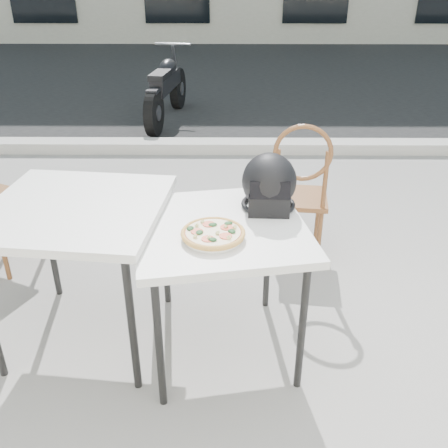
{
  "coord_description": "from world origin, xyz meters",
  "views": [
    {
      "loc": [
        -0.44,
        -2.36,
        1.92
      ],
      "look_at": [
        -0.45,
        -0.31,
        0.83
      ],
      "focal_mm": 40.0,
      "sensor_mm": 36.0,
      "label": 1
    }
  ],
  "objects_px": {
    "pizza": "(213,233)",
    "cafe_chair_main": "(300,185)",
    "helmet": "(269,185)",
    "motorcycle": "(167,90)",
    "cafe_table_side": "(76,218)",
    "cafe_table_main": "(220,237)",
    "plate": "(213,237)"
  },
  "relations": [
    {
      "from": "cafe_chair_main",
      "to": "cafe_table_side",
      "type": "height_order",
      "value": "cafe_chair_main"
    },
    {
      "from": "plate",
      "to": "motorcycle",
      "type": "bearing_deg",
      "value": 99.19
    },
    {
      "from": "pizza",
      "to": "motorcycle",
      "type": "xyz_separation_m",
      "value": [
        -0.74,
        4.57,
        -0.4
      ]
    },
    {
      "from": "cafe_chair_main",
      "to": "cafe_table_side",
      "type": "relative_size",
      "value": 1.07
    },
    {
      "from": "plate",
      "to": "cafe_chair_main",
      "type": "bearing_deg",
      "value": 63.31
    },
    {
      "from": "cafe_table_side",
      "to": "motorcycle",
      "type": "height_order",
      "value": "motorcycle"
    },
    {
      "from": "plate",
      "to": "helmet",
      "type": "height_order",
      "value": "helmet"
    },
    {
      "from": "cafe_table_main",
      "to": "helmet",
      "type": "bearing_deg",
      "value": 37.86
    },
    {
      "from": "cafe_table_main",
      "to": "motorcycle",
      "type": "xyz_separation_m",
      "value": [
        -0.77,
        4.44,
        -0.3
      ]
    },
    {
      "from": "plate",
      "to": "motorcycle",
      "type": "distance_m",
      "value": 4.65
    },
    {
      "from": "cafe_table_main",
      "to": "cafe_table_side",
      "type": "relative_size",
      "value": 0.99
    },
    {
      "from": "cafe_table_main",
      "to": "cafe_chair_main",
      "type": "height_order",
      "value": "cafe_chair_main"
    },
    {
      "from": "cafe_table_main",
      "to": "helmet",
      "type": "height_order",
      "value": "helmet"
    },
    {
      "from": "pizza",
      "to": "cafe_table_side",
      "type": "height_order",
      "value": "pizza"
    },
    {
      "from": "cafe_chair_main",
      "to": "plate",
      "type": "bearing_deg",
      "value": 70.08
    },
    {
      "from": "motorcycle",
      "to": "helmet",
      "type": "bearing_deg",
      "value": -68.91
    },
    {
      "from": "cafe_chair_main",
      "to": "motorcycle",
      "type": "xyz_separation_m",
      "value": [
        -1.3,
        3.47,
        -0.16
      ]
    },
    {
      "from": "cafe_table_side",
      "to": "pizza",
      "type": "bearing_deg",
      "value": -19.34
    },
    {
      "from": "pizza",
      "to": "helmet",
      "type": "height_order",
      "value": "helmet"
    },
    {
      "from": "cafe_table_main",
      "to": "cafe_table_side",
      "type": "distance_m",
      "value": 0.75
    },
    {
      "from": "cafe_table_main",
      "to": "helmet",
      "type": "relative_size",
      "value": 3.13
    },
    {
      "from": "pizza",
      "to": "cafe_chair_main",
      "type": "height_order",
      "value": "cafe_chair_main"
    },
    {
      "from": "pizza",
      "to": "cafe_chair_main",
      "type": "distance_m",
      "value": 1.26
    },
    {
      "from": "pizza",
      "to": "cafe_table_side",
      "type": "relative_size",
      "value": 0.41
    },
    {
      "from": "helmet",
      "to": "motorcycle",
      "type": "relative_size",
      "value": 0.16
    },
    {
      "from": "cafe_table_side",
      "to": "motorcycle",
      "type": "xyz_separation_m",
      "value": [
        -0.03,
        4.33,
        -0.35
      ]
    },
    {
      "from": "cafe_chair_main",
      "to": "motorcycle",
      "type": "bearing_deg",
      "value": -62.73
    },
    {
      "from": "cafe_table_main",
      "to": "plate",
      "type": "bearing_deg",
      "value": -102.6
    },
    {
      "from": "cafe_table_main",
      "to": "cafe_table_side",
      "type": "xyz_separation_m",
      "value": [
        -0.74,
        0.11,
        0.04
      ]
    },
    {
      "from": "cafe_table_main",
      "to": "pizza",
      "type": "height_order",
      "value": "pizza"
    },
    {
      "from": "plate",
      "to": "cafe_chair_main",
      "type": "distance_m",
      "value": 1.26
    },
    {
      "from": "pizza",
      "to": "helmet",
      "type": "xyz_separation_m",
      "value": [
        0.28,
        0.33,
        0.1
      ]
    }
  ]
}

